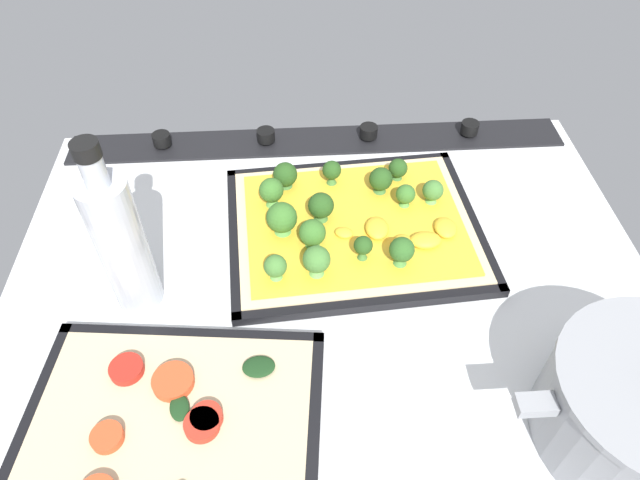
{
  "coord_description": "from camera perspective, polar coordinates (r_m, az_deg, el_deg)",
  "views": [
    {
      "loc": [
        4.13,
        42.66,
        55.06
      ],
      "look_at": [
        1.28,
        -2.95,
        6.06
      ],
      "focal_mm": 31.73,
      "sensor_mm": 36.0,
      "label": 1
    }
  ],
  "objects": [
    {
      "name": "stove_control_panel",
      "position": [
        0.91,
        -0.26,
        10.13
      ],
      "size": [
        77.59,
        7.0,
        2.6
      ],
      "color": "black",
      "rests_on": "ground_plane"
    },
    {
      "name": "oil_bottle",
      "position": [
        0.65,
        -19.45,
        -0.22
      ],
      "size": [
        5.43,
        5.43,
        23.26
      ],
      "color": "#B7BCC6",
      "rests_on": "ground_plane"
    },
    {
      "name": "baking_tray_front",
      "position": [
        0.76,
        3.46,
        1.07
      ],
      "size": [
        35.12,
        29.1,
        1.3
      ],
      "color": "black",
      "rests_on": "ground_plane"
    },
    {
      "name": "veggie_pizza_back",
      "position": [
        0.61,
        -15.18,
        -18.43
      ],
      "size": [
        29.92,
        25.71,
        1.9
      ],
      "color": "tan",
      "rests_on": "baking_tray_back"
    },
    {
      "name": "broccoli_pizza",
      "position": [
        0.75,
        2.94,
        1.92
      ],
      "size": [
        32.57,
        26.54,
        5.99
      ],
      "color": "beige",
      "rests_on": "baking_tray_front"
    },
    {
      "name": "ground_plane",
      "position": [
        0.71,
        1.19,
        -5.87
      ],
      "size": [
        80.82,
        66.84,
        3.0
      ],
      "primitive_type": "cube",
      "color": "silver"
    },
    {
      "name": "baking_tray_back",
      "position": [
        0.62,
        -15.01,
        -18.87
      ],
      "size": [
        32.56,
        28.34,
        1.3
      ],
      "color": "black",
      "rests_on": "ground_plane"
    }
  ]
}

